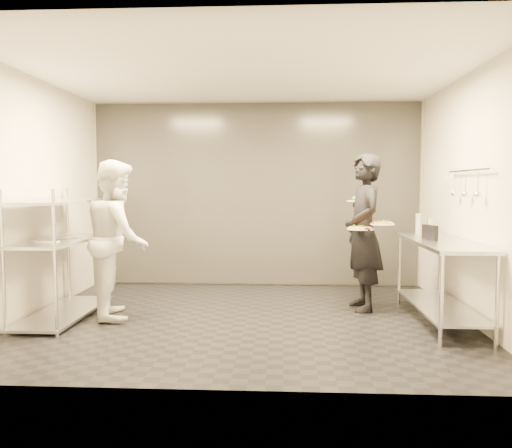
# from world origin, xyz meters

# --- Properties ---
(room_shell) EXTENTS (5.00, 4.00, 2.80)m
(room_shell) POSITION_xyz_m (0.00, 1.18, 1.40)
(room_shell) COLOR black
(room_shell) RESTS_ON ground
(pass_rack) EXTENTS (0.60, 1.60, 1.50)m
(pass_rack) POSITION_xyz_m (-2.15, -0.00, 0.77)
(pass_rack) COLOR silver
(pass_rack) RESTS_ON ground
(prep_counter) EXTENTS (0.60, 1.80, 0.92)m
(prep_counter) POSITION_xyz_m (2.18, 0.00, 0.63)
(prep_counter) COLOR silver
(prep_counter) RESTS_ON ground
(utensil_rail) EXTENTS (0.07, 1.20, 0.31)m
(utensil_rail) POSITION_xyz_m (2.43, -0.00, 1.55)
(utensil_rail) COLOR silver
(utensil_rail) RESTS_ON room_shell
(waiter) EXTENTS (0.55, 0.76, 1.92)m
(waiter) POSITION_xyz_m (1.40, 0.53, 0.96)
(waiter) COLOR black
(waiter) RESTS_ON ground
(chef) EXTENTS (0.93, 1.06, 1.83)m
(chef) POSITION_xyz_m (-1.52, 0.09, 0.91)
(chef) COLOR white
(chef) RESTS_ON ground
(pizza_plate_near) EXTENTS (0.31, 0.31, 0.05)m
(pizza_plate_near) POSITION_xyz_m (1.33, 0.31, 1.03)
(pizza_plate_near) COLOR silver
(pizza_plate_near) RESTS_ON waiter
(pizza_plate_far) EXTENTS (0.29, 0.29, 0.05)m
(pizza_plate_far) POSITION_xyz_m (1.58, 0.31, 1.09)
(pizza_plate_far) COLOR silver
(pizza_plate_far) RESTS_ON waiter
(salad_plate) EXTENTS (0.26, 0.26, 0.07)m
(salad_plate) POSITION_xyz_m (1.36, 0.87, 1.36)
(salad_plate) COLOR silver
(salad_plate) RESTS_ON waiter
(pos_monitor) EXTENTS (0.12, 0.24, 0.17)m
(pos_monitor) POSITION_xyz_m (2.06, 0.05, 1.01)
(pos_monitor) COLOR black
(pos_monitor) RESTS_ON prep_counter
(bottle_green) EXTENTS (0.07, 0.07, 0.26)m
(bottle_green) POSITION_xyz_m (2.13, 0.80, 1.05)
(bottle_green) COLOR gray
(bottle_green) RESTS_ON prep_counter
(bottle_clear) EXTENTS (0.07, 0.07, 0.22)m
(bottle_clear) POSITION_xyz_m (2.16, 0.36, 1.03)
(bottle_clear) COLOR gray
(bottle_clear) RESTS_ON prep_counter
(bottle_dark) EXTENTS (0.06, 0.06, 0.20)m
(bottle_dark) POSITION_xyz_m (2.28, 0.80, 1.02)
(bottle_dark) COLOR black
(bottle_dark) RESTS_ON prep_counter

